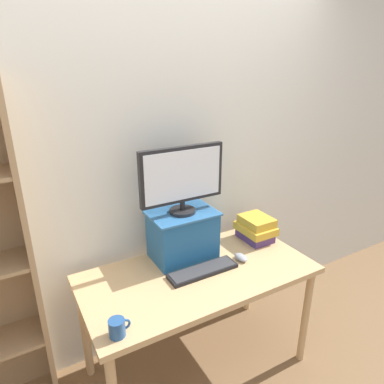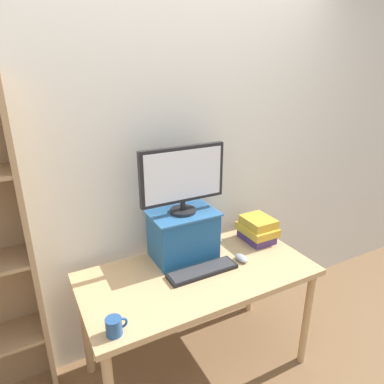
{
  "view_description": "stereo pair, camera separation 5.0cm",
  "coord_description": "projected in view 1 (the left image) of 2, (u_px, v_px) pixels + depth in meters",
  "views": [
    {
      "loc": [
        -0.9,
        -1.5,
        1.92
      ],
      "look_at": [
        -0.0,
        0.08,
        1.23
      ],
      "focal_mm": 32.0,
      "sensor_mm": 36.0,
      "label": 1
    },
    {
      "loc": [
        -0.86,
        -1.52,
        1.92
      ],
      "look_at": [
        -0.0,
        0.08,
        1.23
      ],
      "focal_mm": 32.0,
      "sensor_mm": 36.0,
      "label": 2
    }
  ],
  "objects": [
    {
      "name": "desk",
      "position": [
        199.0,
        283.0,
        2.08
      ],
      "size": [
        1.39,
        0.69,
        0.74
      ],
      "color": "tan",
      "rests_on": "ground_plane"
    },
    {
      "name": "riser_box",
      "position": [
        183.0,
        234.0,
        2.16
      ],
      "size": [
        0.41,
        0.29,
        0.31
      ],
      "color": "#195189",
      "rests_on": "desk"
    },
    {
      "name": "book_stack",
      "position": [
        256.0,
        228.0,
        2.39
      ],
      "size": [
        0.2,
        0.26,
        0.17
      ],
      "color": "#4C336B",
      "rests_on": "desk"
    },
    {
      "name": "computer_monitor",
      "position": [
        182.0,
        177.0,
        2.02
      ],
      "size": [
        0.54,
        0.16,
        0.41
      ],
      "color": "black",
      "rests_on": "riser_box"
    },
    {
      "name": "computer_mouse",
      "position": [
        241.0,
        257.0,
        2.17
      ],
      "size": [
        0.06,
        0.1,
        0.04
      ],
      "color": "#99999E",
      "rests_on": "desk"
    },
    {
      "name": "keyboard",
      "position": [
        203.0,
        271.0,
        2.04
      ],
      "size": [
        0.43,
        0.13,
        0.02
      ],
      "color": "black",
      "rests_on": "desk"
    },
    {
      "name": "coffee_mug",
      "position": [
        117.0,
        328.0,
        1.56
      ],
      "size": [
        0.11,
        0.08,
        0.09
      ],
      "color": "#234C84",
      "rests_on": "desk"
    },
    {
      "name": "ground_plane",
      "position": [
        198.0,
        365.0,
        2.31
      ],
      "size": [
        12.0,
        12.0,
        0.0
      ],
      "primitive_type": "plane",
      "color": "brown"
    },
    {
      "name": "back_wall",
      "position": [
        163.0,
        164.0,
        2.23
      ],
      "size": [
        7.0,
        0.08,
        2.6
      ],
      "color": "silver",
      "rests_on": "ground_plane"
    }
  ]
}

